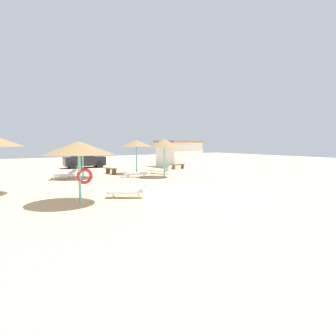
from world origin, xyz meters
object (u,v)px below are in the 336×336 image
parasol_0 (82,147)px  parked_car (84,160)px  lounger_2 (129,191)px  lounger_4 (161,170)px  bench_0 (178,166)px  lounger_1 (134,173)px  parasol_4 (136,143)px  parasol_2 (79,148)px  parasol_1 (164,143)px  lounger_0 (63,175)px  beach_cabana (179,153)px  bench_1 (111,170)px

parasol_0 → parked_car: bearing=69.8°
lounger_2 → parked_car: (3.91, 16.96, 0.51)m
lounger_4 → parasol_0: bearing=171.7°
bench_0 → parked_car: (-6.90, 6.67, 0.48)m
lounger_2 → lounger_1: bearing=59.3°
parked_car → lounger_2: bearing=-103.0°
lounger_1 → bench_0: lounger_1 is taller
lounger_1 → lounger_4: 2.89m
parasol_0 → parasol_4: (4.64, 0.33, 0.26)m
parasol_4 → parked_car: 8.35m
parasol_2 → lounger_2: size_ratio=1.53×
parasol_0 → parasol_1: (5.17, -2.93, 0.28)m
parasol_2 → lounger_0: 9.36m
lounger_0 → parasol_1: bearing=-26.6°
bench_0 → parked_car: 9.61m
parked_car → bench_0: bearing=-44.0°
lounger_2 → beach_cabana: 17.91m
lounger_0 → parked_car: bearing=61.4°
parasol_2 → parasol_4: parasol_4 is taller
lounger_1 → beach_cabana: size_ratio=0.46×
parasol_1 → beach_cabana: size_ratio=0.70×
parasol_1 → lounger_1: parasol_1 is taller
parasol_0 → lounger_2: 8.86m
lounger_2 → lounger_0: bearing=93.0°
parasol_2 → bench_0: (13.15, 10.30, -2.05)m
lounger_2 → parked_car: size_ratio=0.46×
parasol_2 → lounger_2: parasol_2 is taller
parasol_1 → parasol_4: bearing=99.2°
parked_car → lounger_1: bearing=-88.2°
parasol_0 → parasol_1: 5.95m
parked_car → beach_cabana: 9.81m
lounger_0 → parked_car: (4.38, 8.04, 0.51)m
bench_1 → parasol_4: bearing=-32.7°
bench_0 → parasol_0: bearing=-170.4°
parasol_2 → bench_1: 11.93m
lounger_0 → bench_0: lounger_0 is taller
lounger_0 → lounger_1: size_ratio=1.01×
lounger_0 → lounger_1: lounger_1 is taller
parasol_0 → bench_0: 10.29m
parasol_0 → parasol_1: parasol_1 is taller
lounger_4 → parasol_1: bearing=-117.1°
lounger_0 → bench_1: bearing=15.4°
parked_car → beach_cabana: beach_cabana is taller
lounger_1 → bench_0: size_ratio=1.25×
lounger_0 → parasol_2: bearing=-101.8°
bench_1 → parasol_0: bearing=-152.8°
lounger_4 → beach_cabana: bearing=41.0°
parasol_1 → lounger_2: size_ratio=1.50×
lounger_0 → lounger_4: size_ratio=0.98×
parasol_0 → lounger_4: bearing=-8.3°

